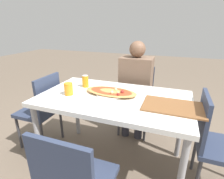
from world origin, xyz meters
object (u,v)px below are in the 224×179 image
at_px(chair_far_seated, 137,96).
at_px(pizza_main, 111,92).
at_px(dining_table, 114,104).
at_px(person_seated, 136,83).
at_px(chair_side_right, 215,140).
at_px(chair_side_left, 42,107).
at_px(drink_glass, 69,89).
at_px(soda_can, 85,81).

distance_m(chair_far_seated, pizza_main, 0.75).
bearing_deg(dining_table, person_seated, 84.09).
relative_size(dining_table, chair_far_seated, 1.56).
bearing_deg(chair_side_right, chair_far_seated, -131.19).
relative_size(chair_side_left, chair_side_right, 1.00).
xyz_separation_m(pizza_main, drink_glass, (-0.37, -0.15, 0.04)).
xyz_separation_m(pizza_main, soda_can, (-0.32, 0.09, 0.04)).
bearing_deg(chair_side_left, chair_far_seated, -52.82).
height_order(dining_table, drink_glass, drink_glass).
relative_size(chair_side_right, person_seated, 0.72).
distance_m(dining_table, person_seated, 0.62).
relative_size(chair_far_seated, drink_glass, 7.75).
height_order(dining_table, chair_side_left, chair_side_left).
distance_m(dining_table, pizza_main, 0.12).
bearing_deg(person_seated, chair_side_right, 143.69).
bearing_deg(person_seated, chair_side_left, 32.52).
height_order(person_seated, pizza_main, person_seated).
xyz_separation_m(chair_far_seated, pizza_main, (-0.11, -0.68, 0.29)).
distance_m(dining_table, soda_can, 0.42).
relative_size(chair_far_seated, chair_side_left, 1.00).
bearing_deg(person_seated, soda_can, 47.65).
bearing_deg(drink_glass, chair_far_seated, 60.30).
bearing_deg(chair_side_left, drink_glass, -104.72).
bearing_deg(soda_can, chair_side_left, -166.17).
bearing_deg(chair_far_seated, soda_can, 53.67).
distance_m(chair_side_left, chair_side_right, 1.74).
xyz_separation_m(chair_far_seated, chair_side_right, (0.81, -0.71, 0.00)).
bearing_deg(pizza_main, person_seated, 79.28).
bearing_deg(soda_can, chair_far_seated, 53.67).
height_order(soda_can, drink_glass, soda_can).
relative_size(chair_side_left, soda_can, 7.00).
distance_m(chair_side_left, person_seated, 1.13).
distance_m(chair_side_right, drink_glass, 1.33).
relative_size(chair_far_seated, soda_can, 7.00).
xyz_separation_m(chair_side_right, soda_can, (-1.24, 0.12, 0.33)).
relative_size(chair_side_right, drink_glass, 7.75).
distance_m(soda_can, drink_glass, 0.25).
bearing_deg(drink_glass, pizza_main, 22.38).
bearing_deg(soda_can, chair_side_right, -5.62).
relative_size(chair_side_right, soda_can, 7.00).
xyz_separation_m(chair_side_right, pizza_main, (-0.92, 0.03, 0.29)).
xyz_separation_m(dining_table, chair_side_right, (0.87, 0.02, -0.20)).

